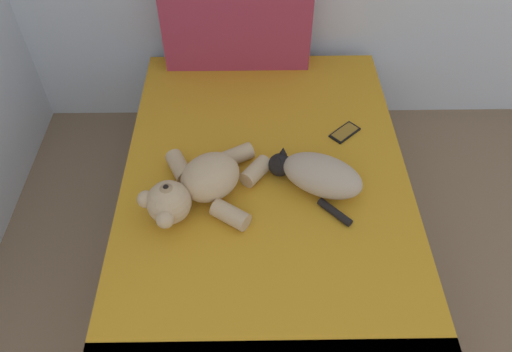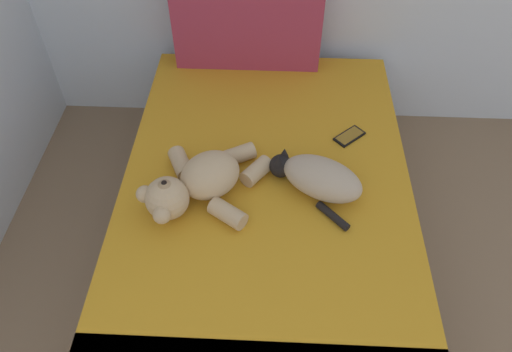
% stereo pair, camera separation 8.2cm
% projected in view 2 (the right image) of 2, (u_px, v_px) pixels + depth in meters
% --- Properties ---
extents(bed, '(1.28, 1.99, 0.48)m').
position_uv_depth(bed, '(265.00, 222.00, 2.24)').
color(bed, olive).
rests_on(bed, ground_plane).
extents(patterned_cushion, '(0.76, 0.15, 0.45)m').
position_uv_depth(patterned_cushion, '(247.00, 25.00, 2.50)').
color(patterned_cushion, '#A5334C').
rests_on(patterned_cushion, bed).
extents(cat, '(0.41, 0.38, 0.15)m').
position_uv_depth(cat, '(318.00, 177.00, 2.00)').
color(cat, tan).
rests_on(cat, bed).
extents(teddy_bear, '(0.53, 0.49, 0.19)m').
position_uv_depth(teddy_bear, '(198.00, 183.00, 1.97)').
color(teddy_bear, tan).
rests_on(teddy_bear, bed).
extents(cell_phone, '(0.16, 0.15, 0.01)m').
position_uv_depth(cell_phone, '(349.00, 136.00, 2.26)').
color(cell_phone, black).
rests_on(cell_phone, bed).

